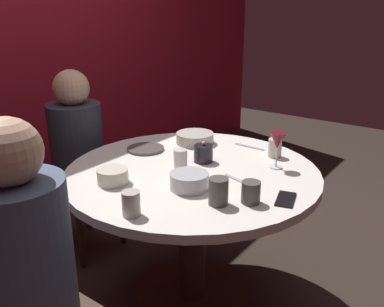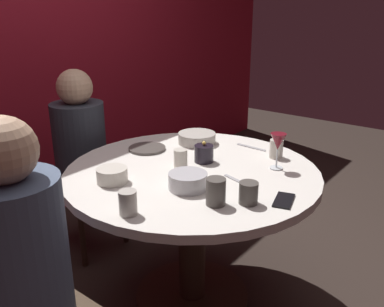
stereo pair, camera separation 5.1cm
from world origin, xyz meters
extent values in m
plane|color=#2D231E|center=(0.00, 0.00, 0.00)|extent=(8.00, 8.00, 0.00)
cube|color=maroon|center=(0.00, 1.48, 1.30)|extent=(6.00, 0.10, 2.60)
cylinder|color=silver|center=(0.00, 0.00, 0.73)|extent=(1.22, 1.22, 0.04)
cylinder|color=#332319|center=(0.00, 0.00, 0.35)|extent=(0.14, 0.14, 0.71)
cylinder|color=#2D2116|center=(0.00, 0.00, 0.01)|extent=(0.60, 0.60, 0.03)
cylinder|color=#475670|center=(-0.90, 0.00, 0.73)|extent=(0.31, 0.31, 0.53)
sphere|color=tan|center=(-0.90, 0.00, 1.09)|extent=(0.21, 0.21, 0.21)
cube|color=#3F2D1E|center=(0.00, 0.86, 0.45)|extent=(0.40, 0.40, 0.04)
cylinder|color=#2D333D|center=(0.00, 0.86, 0.71)|extent=(0.31, 0.31, 0.48)
sphere|color=tan|center=(0.00, 0.86, 1.04)|extent=(0.21, 0.21, 0.21)
cylinder|color=#332319|center=(-0.17, 1.03, 0.21)|extent=(0.04, 0.04, 0.43)
cylinder|color=#332319|center=(-0.17, 0.69, 0.21)|extent=(0.04, 0.04, 0.43)
cylinder|color=#332319|center=(0.17, 1.03, 0.21)|extent=(0.04, 0.04, 0.43)
cylinder|color=#332319|center=(0.17, 0.69, 0.21)|extent=(0.04, 0.04, 0.43)
cylinder|color=black|center=(0.12, 0.01, 0.79)|extent=(0.10, 0.10, 0.09)
sphere|color=#F9D159|center=(0.12, 0.01, 0.84)|extent=(0.02, 0.02, 0.02)
cylinder|color=silver|center=(0.26, -0.32, 0.75)|extent=(0.06, 0.06, 0.01)
cylinder|color=silver|center=(0.26, -0.32, 0.80)|extent=(0.01, 0.01, 0.09)
cone|color=maroon|center=(0.26, -0.32, 0.88)|extent=(0.08, 0.08, 0.08)
cylinder|color=#4C4742|center=(0.07, 0.37, 0.75)|extent=(0.20, 0.20, 0.01)
cube|color=black|center=(-0.05, -0.51, 0.75)|extent=(0.15, 0.11, 0.01)
cylinder|color=#B7B7BC|center=(-0.19, -0.12, 0.78)|extent=(0.17, 0.17, 0.07)
cylinder|color=#B2ADA3|center=(0.33, 0.22, 0.78)|extent=(0.21, 0.21, 0.06)
cylinder|color=beige|center=(-0.34, 0.18, 0.78)|extent=(0.14, 0.14, 0.07)
cylinder|color=#4C4742|center=(-0.24, -0.30, 0.80)|extent=(0.08, 0.08, 0.11)
cylinder|color=beige|center=(0.40, -0.24, 0.79)|extent=(0.07, 0.07, 0.10)
cylinder|color=#4C4742|center=(-0.15, -0.40, 0.79)|extent=(0.08, 0.08, 0.09)
cylinder|color=#B2ADA3|center=(-0.51, -0.09, 0.79)|extent=(0.07, 0.07, 0.10)
cylinder|color=beige|center=(-0.02, 0.06, 0.79)|extent=(0.07, 0.07, 0.09)
cube|color=#B7B7BC|center=(0.01, -0.26, 0.75)|extent=(0.06, 0.18, 0.01)
cube|color=#B7B7BC|center=(0.45, -0.06, 0.75)|extent=(0.02, 0.18, 0.01)
camera|label=1|loc=(-1.49, -1.09, 1.49)|focal=38.67mm
camera|label=2|loc=(-1.46, -1.14, 1.49)|focal=38.67mm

